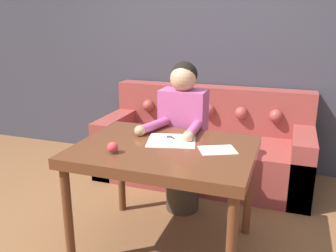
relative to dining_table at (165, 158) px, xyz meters
name	(u,v)px	position (x,y,z in m)	size (l,w,h in m)	color
ground_plane	(143,250)	(-0.14, -0.08, -0.69)	(16.00, 16.00, 0.00)	brown
wall_back	(207,47)	(-0.14, 1.73, 0.61)	(8.00, 0.06, 2.60)	#383842
dining_table	(165,158)	(0.00, 0.00, 0.00)	(1.17, 0.88, 0.77)	#562D19
couch	(204,147)	(-0.03, 1.30, -0.37)	(2.09, 0.89, 0.90)	brown
person	(183,139)	(-0.04, 0.56, -0.05)	(0.45, 0.60, 1.27)	#33281E
pattern_paper_main	(172,141)	(0.01, 0.12, 0.08)	(0.39, 0.37, 0.00)	beige
pattern_paper_offcut	(217,150)	(0.35, 0.04, 0.08)	(0.28, 0.25, 0.00)	beige
scissors	(172,138)	(0.00, 0.17, 0.08)	(0.20, 0.14, 0.01)	silver
pin_cushion	(113,148)	(-0.26, -0.22, 0.12)	(0.07, 0.07, 0.07)	#4C3828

